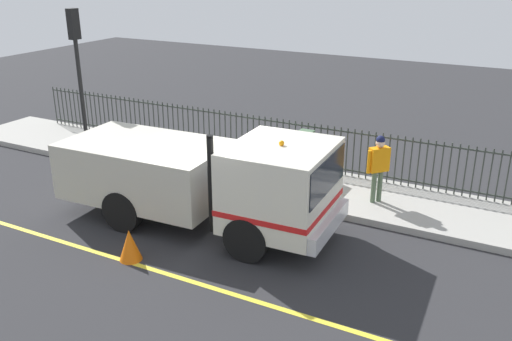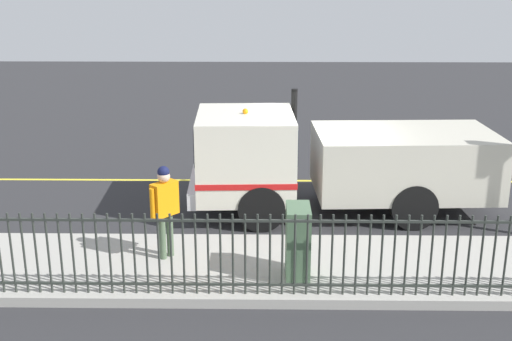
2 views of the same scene
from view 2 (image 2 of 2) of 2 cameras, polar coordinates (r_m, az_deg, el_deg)
ground_plane at (r=14.39m, az=5.37°, el=-3.58°), size 48.57×48.57×0.00m
sidewalk_slab at (r=11.57m, az=6.52°, el=-8.57°), size 2.61×22.08×0.17m
lane_marking at (r=16.40m, az=4.81°, el=-0.90°), size 0.12×19.87×0.01m
work_truck at (r=13.98m, az=5.92°, el=1.18°), size 2.55×6.61×2.56m
worker_standing at (r=11.44m, az=-8.05°, el=-2.79°), size 0.50×0.48×1.71m
iron_fence at (r=10.24m, az=7.25°, el=-7.39°), size 0.04×18.80×1.36m
utility_cabinet at (r=10.78m, az=3.71°, el=-6.35°), size 0.71×0.39×1.25m
traffic_cone at (r=16.27m, az=7.72°, el=0.07°), size 0.47×0.47×0.67m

